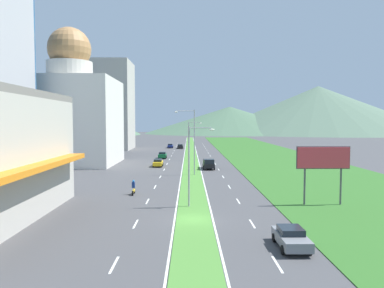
{
  "coord_description": "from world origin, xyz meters",
  "views": [
    {
      "loc": [
        -0.41,
        -33.5,
        8.9
      ],
      "look_at": [
        0.15,
        41.46,
        4.46
      ],
      "focal_mm": 34.95,
      "sensor_mm": 36.0,
      "label": 1
    }
  ],
  "objects": [
    {
      "name": "ground_plane",
      "position": [
        0.0,
        0.0,
        0.0
      ],
      "size": [
        600.0,
        600.0,
        0.0
      ],
      "primitive_type": "plane",
      "color": "#424244"
    },
    {
      "name": "grass_median",
      "position": [
        0.0,
        60.0,
        0.03
      ],
      "size": [
        3.2,
        240.0,
        0.06
      ],
      "primitive_type": "cube",
      "color": "#477F33",
      "rests_on": "ground_plane"
    },
    {
      "name": "grass_verge_right",
      "position": [
        20.6,
        60.0,
        0.03
      ],
      "size": [
        24.0,
        240.0,
        0.06
      ],
      "primitive_type": "cube",
      "color": "#2D6023",
      "rests_on": "ground_plane"
    },
    {
      "name": "lane_dash_left_1",
      "position": [
        -5.1,
        -10.69,
        0.01
      ],
      "size": [
        0.16,
        2.8,
        0.01
      ],
      "primitive_type": "cube",
      "color": "silver",
      "rests_on": "ground_plane"
    },
    {
      "name": "lane_dash_left_2",
      "position": [
        -5.1,
        -1.37,
        0.01
      ],
      "size": [
        0.16,
        2.8,
        0.01
      ],
      "primitive_type": "cube",
      "color": "silver",
      "rests_on": "ground_plane"
    },
    {
      "name": "lane_dash_left_3",
      "position": [
        -5.1,
        7.94,
        0.01
      ],
      "size": [
        0.16,
        2.8,
        0.01
      ],
      "primitive_type": "cube",
      "color": "silver",
      "rests_on": "ground_plane"
    },
    {
      "name": "lane_dash_left_4",
      "position": [
        -5.1,
        17.25,
        0.01
      ],
      "size": [
        0.16,
        2.8,
        0.01
      ],
      "primitive_type": "cube",
      "color": "silver",
      "rests_on": "ground_plane"
    },
    {
      "name": "lane_dash_left_5",
      "position": [
        -5.1,
        26.57,
        0.01
      ],
      "size": [
        0.16,
        2.8,
        0.01
      ],
      "primitive_type": "cube",
      "color": "silver",
      "rests_on": "ground_plane"
    },
    {
      "name": "lane_dash_left_6",
      "position": [
        -5.1,
        35.88,
        0.01
      ],
      "size": [
        0.16,
        2.8,
        0.01
      ],
      "primitive_type": "cube",
      "color": "silver",
      "rests_on": "ground_plane"
    },
    {
      "name": "lane_dash_left_7",
      "position": [
        -5.1,
        45.19,
        0.01
      ],
      "size": [
        0.16,
        2.8,
        0.01
      ],
      "primitive_type": "cube",
      "color": "silver",
      "rests_on": "ground_plane"
    },
    {
      "name": "lane_dash_left_8",
      "position": [
        -5.1,
        54.51,
        0.01
      ],
      "size": [
        0.16,
        2.8,
        0.01
      ],
      "primitive_type": "cube",
      "color": "silver",
      "rests_on": "ground_plane"
    },
    {
      "name": "lane_dash_left_9",
      "position": [
        -5.1,
        63.82,
        0.01
      ],
      "size": [
        0.16,
        2.8,
        0.01
      ],
      "primitive_type": "cube",
      "color": "silver",
      "rests_on": "ground_plane"
    },
    {
      "name": "lane_dash_left_10",
      "position": [
        -5.1,
        73.13,
        0.01
      ],
      "size": [
        0.16,
        2.8,
        0.01
      ],
      "primitive_type": "cube",
      "color": "silver",
      "rests_on": "ground_plane"
    },
    {
      "name": "lane_dash_left_11",
      "position": [
        -5.1,
        82.45,
        0.01
      ],
      "size": [
        0.16,
        2.8,
        0.01
      ],
      "primitive_type": "cube",
      "color": "silver",
      "rests_on": "ground_plane"
    },
    {
      "name": "lane_dash_left_12",
      "position": [
        -5.1,
        91.76,
        0.01
      ],
      "size": [
        0.16,
        2.8,
        0.01
      ],
      "primitive_type": "cube",
      "color": "silver",
      "rests_on": "ground_plane"
    },
    {
      "name": "lane_dash_left_13",
      "position": [
        -5.1,
        101.08,
        0.01
      ],
      "size": [
        0.16,
        2.8,
        0.01
      ],
      "primitive_type": "cube",
      "color": "silver",
      "rests_on": "ground_plane"
    },
    {
      "name": "lane_dash_left_14",
      "position": [
        -5.1,
        110.39,
        0.01
      ],
      "size": [
        0.16,
        2.8,
        0.01
      ],
      "primitive_type": "cube",
      "color": "silver",
      "rests_on": "ground_plane"
    },
    {
      "name": "lane_dash_left_15",
      "position": [
        -5.1,
        119.7,
        0.01
      ],
      "size": [
        0.16,
        2.8,
        0.01
      ],
      "primitive_type": "cube",
      "color": "silver",
      "rests_on": "ground_plane"
    },
    {
      "name": "lane_dash_right_1",
      "position": [
        5.1,
        -10.69,
        0.01
      ],
      "size": [
        0.16,
        2.8,
        0.01
      ],
      "primitive_type": "cube",
      "color": "silver",
      "rests_on": "ground_plane"
    },
    {
      "name": "lane_dash_right_2",
      "position": [
        5.1,
        -1.37,
        0.01
      ],
      "size": [
        0.16,
        2.8,
        0.01
      ],
      "primitive_type": "cube",
      "color": "silver",
      "rests_on": "ground_plane"
    },
    {
      "name": "lane_dash_right_3",
      "position": [
        5.1,
        7.94,
        0.01
      ],
      "size": [
        0.16,
        2.8,
        0.01
      ],
      "primitive_type": "cube",
      "color": "silver",
      "rests_on": "ground_plane"
    },
    {
      "name": "lane_dash_right_4",
      "position": [
        5.1,
        17.25,
        0.01
      ],
      "size": [
        0.16,
        2.8,
        0.01
      ],
      "primitive_type": "cube",
      "color": "silver",
      "rests_on": "ground_plane"
    },
    {
      "name": "lane_dash_right_5",
      "position": [
        5.1,
        26.57,
        0.01
      ],
      "size": [
        0.16,
        2.8,
        0.01
      ],
      "primitive_type": "cube",
      "color": "silver",
      "rests_on": "ground_plane"
    },
    {
      "name": "lane_dash_right_6",
      "position": [
        5.1,
        35.88,
        0.01
      ],
      "size": [
        0.16,
        2.8,
        0.01
      ],
      "primitive_type": "cube",
      "color": "silver",
      "rests_on": "ground_plane"
    },
    {
      "name": "lane_dash_right_7",
      "position": [
        5.1,
        45.19,
        0.01
      ],
      "size": [
        0.16,
        2.8,
        0.01
      ],
      "primitive_type": "cube",
      "color": "silver",
      "rests_on": "ground_plane"
    },
    {
      "name": "lane_dash_right_8",
      "position": [
        5.1,
        54.51,
        0.01
      ],
      "size": [
        0.16,
        2.8,
        0.01
      ],
      "primitive_type": "cube",
      "color": "silver",
      "rests_on": "ground_plane"
    },
    {
      "name": "lane_dash_right_9",
      "position": [
        5.1,
        63.82,
        0.01
      ],
      "size": [
        0.16,
        2.8,
        0.01
      ],
      "primitive_type": "cube",
      "color": "silver",
      "rests_on": "ground_plane"
    },
    {
      "name": "lane_dash_right_10",
      "position": [
        5.1,
        73.13,
        0.01
      ],
      "size": [
        0.16,
        2.8,
        0.01
      ],
      "primitive_type": "cube",
      "color": "silver",
      "rests_on": "ground_plane"
    },
    {
      "name": "lane_dash_right_11",
      "position": [
        5.1,
        82.45,
        0.01
      ],
      "size": [
        0.16,
        2.8,
        0.01
      ],
      "primitive_type": "cube",
      "color": "silver",
      "rests_on": "ground_plane"
    },
    {
      "name": "lane_dash_right_12",
      "position": [
        5.1,
        91.76,
        0.01
      ],
      "size": [
        0.16,
        2.8,
        0.01
      ],
      "primitive_type": "cube",
      "color": "silver",
      "rests_on": "ground_plane"
    },
    {
      "name": "lane_dash_right_13",
      "position": [
        5.1,
        101.08,
        0.01
      ],
      "size": [
        0.16,
        2.8,
        0.01
      ],
      "primitive_type": "cube",
      "color": "silver",
      "rests_on": "ground_plane"
    },
    {
      "name": "lane_dash_right_14",
      "position": [
        5.1,
        110.39,
        0.01
      ],
      "size": [
        0.16,
        2.8,
        0.01
      ],
      "primitive_type": "cube",
      "color": "silver",
      "rests_on": "ground_plane"
    },
    {
      "name": "lane_dash_right_15",
      "position": [
        5.1,
        119.7,
        0.01
      ],
      "size": [
        0.16,
        2.8,
        0.01
      ],
      "primitive_type": "cube",
      "color": "silver",
      "rests_on": "ground_plane"
    },
    {
      "name": "edge_line_median_left",
      "position": [
        -1.75,
        60.0,
        0.01
      ],
      "size": [
        0.16,
        240.0,
        0.01
      ],
      "primitive_type": "cube",
      "color": "silver",
      "rests_on": "ground_plane"
    },
    {
      "name": "edge_line_median_right",
      "position": [
        1.75,
        60.0,
        0.01
      ],
      "size": [
        0.16,
        240.0,
        0.01
      ],
      "primitive_type": "cube",
      "color": "silver",
      "rests_on": "ground_plane"
    },
    {
      "name": "domed_building",
      "position": [
        -25.36,
        45.41,
        10.8
      ],
      "size": [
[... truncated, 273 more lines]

